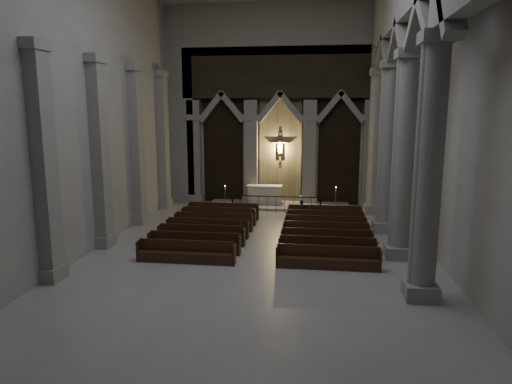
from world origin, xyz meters
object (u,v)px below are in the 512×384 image
(altar, at_px, (265,194))
(candle_stand_right, at_px, (335,206))
(worshipper, at_px, (302,212))
(altar_rail, at_px, (276,202))
(candle_stand_left, at_px, (225,203))
(pews, at_px, (266,233))

(altar, relative_size, candle_stand_right, 1.40)
(candle_stand_right, xyz_separation_m, worshipper, (-1.82, -2.40, 0.17))
(altar_rail, xyz_separation_m, candle_stand_right, (3.36, 0.32, -0.25))
(altar, distance_m, altar_rail, 2.23)
(worshipper, bearing_deg, candle_stand_right, 37.72)
(candle_stand_right, height_order, worshipper, candle_stand_right)
(candle_stand_left, height_order, worshipper, candle_stand_left)
(candle_stand_right, height_order, pews, candle_stand_right)
(altar, bearing_deg, candle_stand_right, -22.27)
(altar, height_order, worshipper, altar)
(altar, distance_m, worshipper, 4.79)
(altar_rail, bearing_deg, pews, -90.00)
(candle_stand_left, bearing_deg, worshipper, -30.68)
(candle_stand_left, distance_m, worshipper, 5.36)
(altar_rail, height_order, candle_stand_right, candle_stand_right)
(altar, distance_m, pews, 7.49)
(candle_stand_left, xyz_separation_m, worshipper, (4.61, -2.73, 0.21))
(worshipper, bearing_deg, altar_rail, 111.34)
(altar, bearing_deg, altar_rail, -66.97)
(altar, distance_m, candle_stand_right, 4.58)
(altar_rail, height_order, pews, altar_rail)
(altar, xyz_separation_m, candle_stand_left, (-2.19, -1.40, -0.31))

